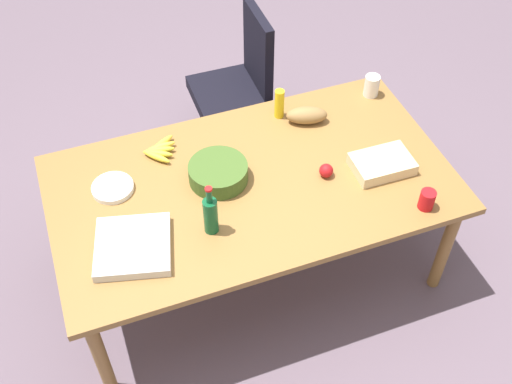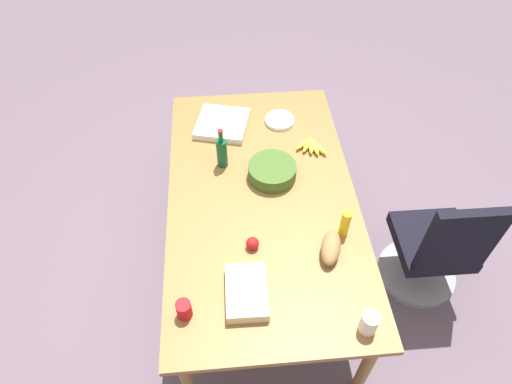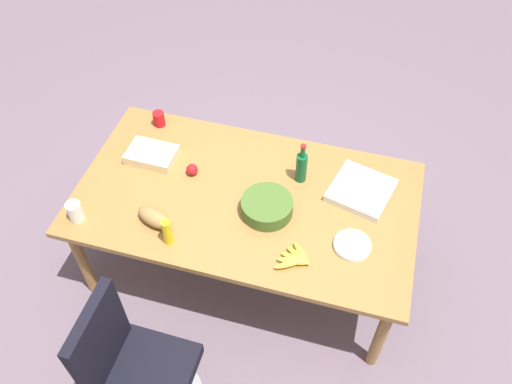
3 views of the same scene
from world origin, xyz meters
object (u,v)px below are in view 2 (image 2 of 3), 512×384
at_px(red_solo_cup, 184,310).
at_px(mayo_jar, 369,323).
at_px(office_chair, 433,252).
at_px(paper_plate_stack, 280,120).
at_px(sheet_cake, 247,292).
at_px(conference_table, 262,202).
at_px(pizza_box, 222,124).
at_px(banana_bunch, 311,145).
at_px(mustard_bottle, 345,223).
at_px(wine_bottle, 222,152).
at_px(salad_bowl, 272,171).
at_px(bread_loaf, 331,248).
at_px(apple_red, 253,243).

bearing_deg(red_solo_cup, mayo_jar, 80.20).
height_order(office_chair, paper_plate_stack, office_chair).
relative_size(office_chair, sheet_cake, 3.18).
xyz_separation_m(conference_table, paper_plate_stack, (-0.71, 0.20, 0.08)).
xyz_separation_m(conference_table, pizza_box, (-0.69, -0.23, 0.09)).
xyz_separation_m(office_chair, banana_bunch, (-0.70, -0.74, 0.38)).
bearing_deg(paper_plate_stack, mayo_jar, 8.44).
xyz_separation_m(mayo_jar, pizza_box, (-1.63, -0.67, -0.04)).
relative_size(pizza_box, paper_plate_stack, 1.64).
relative_size(red_solo_cup, mustard_bottle, 0.59).
bearing_deg(mayo_jar, wine_bottle, -151.07).
xyz_separation_m(salad_bowl, red_solo_cup, (0.94, -0.56, 0.01)).
bearing_deg(office_chair, red_solo_cup, -73.26).
distance_m(sheet_cake, pizza_box, 1.39).
height_order(mustard_bottle, banana_bunch, mustard_bottle).
height_order(wine_bottle, mayo_jar, wine_bottle).
xyz_separation_m(salad_bowl, banana_bunch, (-0.25, 0.30, -0.02)).
relative_size(mayo_jar, banana_bunch, 0.59).
height_order(sheet_cake, mayo_jar, mayo_jar).
relative_size(bread_loaf, mustard_bottle, 1.29).
distance_m(bread_loaf, paper_plate_stack, 1.18).
xyz_separation_m(wine_bottle, pizza_box, (-0.39, 0.01, -0.09)).
bearing_deg(sheet_cake, bread_loaf, 114.85).
bearing_deg(office_chair, pizza_box, -126.12).
bearing_deg(mustard_bottle, salad_bowl, -143.27).
relative_size(wine_bottle, paper_plate_stack, 1.38).
distance_m(salad_bowl, pizza_box, 0.62).
xyz_separation_m(salad_bowl, mustard_bottle, (0.50, 0.37, 0.04)).
xyz_separation_m(mayo_jar, bread_loaf, (-0.47, -0.10, -0.02)).
distance_m(apple_red, red_solo_cup, 0.54).
bearing_deg(apple_red, wine_bottle, -168.05).
bearing_deg(wine_bottle, mustard_bottle, 47.38).
distance_m(conference_table, salad_bowl, 0.21).
bearing_deg(mayo_jar, paper_plate_stack, -171.56).
relative_size(office_chair, mustard_bottle, 5.47).
bearing_deg(office_chair, bread_loaf, -77.62).
distance_m(salad_bowl, sheet_cake, 0.89).
height_order(banana_bunch, paper_plate_stack, banana_bunch).
height_order(wine_bottle, red_solo_cup, wine_bottle).
relative_size(sheet_cake, bread_loaf, 1.33).
bearing_deg(salad_bowl, banana_bunch, 129.15).
xyz_separation_m(office_chair, bread_loaf, (0.17, -0.78, 0.41)).
xyz_separation_m(sheet_cake, mustard_bottle, (-0.36, 0.60, 0.06)).
distance_m(apple_red, salad_bowl, 0.58).
bearing_deg(sheet_cake, office_chair, 107.44).
height_order(apple_red, mayo_jar, mayo_jar).
relative_size(conference_table, mustard_bottle, 11.52).
xyz_separation_m(mayo_jar, mustard_bottle, (-0.60, 0.01, 0.03)).
bearing_deg(mayo_jar, pizza_box, -157.64).
bearing_deg(mayo_jar, conference_table, -154.69).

